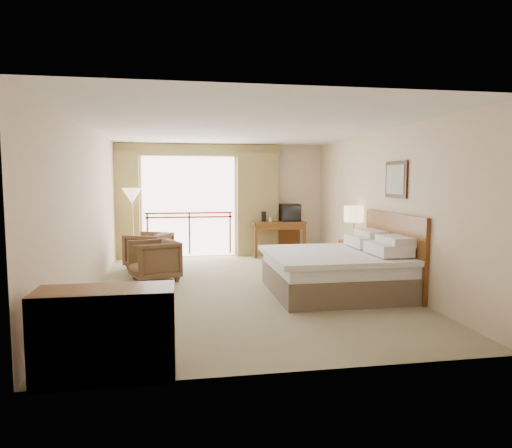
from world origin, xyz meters
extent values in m
plane|color=gray|center=(0.00, 0.00, 0.00)|extent=(7.00, 7.00, 0.00)
plane|color=white|center=(0.00, 0.00, 2.70)|extent=(7.00, 7.00, 0.00)
plane|color=beige|center=(0.00, 3.50, 1.35)|extent=(5.00, 0.00, 5.00)
plane|color=beige|center=(0.00, -3.50, 1.35)|extent=(5.00, 0.00, 5.00)
plane|color=beige|center=(-2.50, 0.00, 1.35)|extent=(0.00, 7.00, 7.00)
plane|color=beige|center=(2.50, 0.00, 1.35)|extent=(0.00, 7.00, 7.00)
plane|color=white|center=(-0.80, 3.48, 1.20)|extent=(2.40, 0.00, 2.40)
cube|color=#AC250E|center=(-0.80, 3.46, 0.95)|extent=(2.09, 0.03, 0.04)
cube|color=#AC250E|center=(-0.80, 3.46, 1.05)|extent=(2.09, 0.03, 0.04)
cube|color=#AC250E|center=(-1.79, 3.46, 0.55)|extent=(0.04, 0.03, 1.00)
cube|color=#AC250E|center=(-0.80, 3.46, 0.55)|extent=(0.04, 0.03, 1.00)
cube|color=#AC250E|center=(0.19, 3.46, 0.55)|extent=(0.04, 0.03, 1.00)
cube|color=olive|center=(-2.45, 3.35, 1.25)|extent=(1.00, 0.26, 2.50)
cube|color=olive|center=(0.85, 3.35, 1.25)|extent=(1.00, 0.26, 2.50)
cube|color=olive|center=(-0.80, 3.38, 2.55)|extent=(4.40, 0.22, 0.28)
cube|color=silver|center=(1.30, 3.47, 2.35)|extent=(0.50, 0.04, 0.50)
cube|color=brown|center=(1.45, -0.60, 0.20)|extent=(2.05, 2.00, 0.40)
cube|color=white|center=(1.45, -0.60, 0.50)|extent=(2.01, 1.96, 0.22)
cube|color=white|center=(1.40, -0.60, 0.63)|extent=(2.09, 2.06, 0.08)
cube|color=white|center=(2.15, -1.05, 0.78)|extent=(0.50, 0.75, 0.18)
cube|color=white|center=(2.15, -0.15, 0.78)|extent=(0.50, 0.75, 0.18)
cube|color=white|center=(2.28, -1.05, 0.90)|extent=(0.40, 0.70, 0.14)
cube|color=white|center=(2.28, -0.15, 0.90)|extent=(0.40, 0.70, 0.14)
cube|color=#5C2E10|center=(2.46, -0.60, 0.65)|extent=(0.06, 2.10, 1.30)
cube|color=black|center=(2.48, -0.60, 1.85)|extent=(0.03, 0.72, 0.60)
cube|color=silver|center=(2.46, -0.60, 1.85)|extent=(0.01, 0.60, 0.48)
cube|color=#5C2E10|center=(2.35, 0.84, 0.32)|extent=(0.46, 0.54, 0.65)
cylinder|color=tan|center=(2.35, 0.89, 0.69)|extent=(0.16, 0.16, 0.04)
cylinder|color=tan|center=(2.35, 0.89, 0.89)|extent=(0.03, 0.03, 0.40)
cylinder|color=#FFE5B2|center=(2.35, 0.89, 1.18)|extent=(0.38, 0.38, 0.31)
cube|color=black|center=(2.30, 0.69, 0.69)|extent=(0.24, 0.22, 0.09)
cube|color=#5C2E10|center=(1.32, 3.16, 0.82)|extent=(1.29, 0.62, 0.05)
cube|color=#5C2E10|center=(0.73, 2.89, 0.40)|extent=(0.06, 0.06, 0.80)
cube|color=#5C2E10|center=(1.91, 2.89, 0.40)|extent=(0.06, 0.06, 0.80)
cube|color=#5C2E10|center=(0.73, 3.43, 0.40)|extent=(0.06, 0.06, 0.80)
cube|color=#5C2E10|center=(1.91, 3.43, 0.40)|extent=(0.06, 0.06, 0.80)
cube|color=#5C2E10|center=(1.32, 3.43, 0.48)|extent=(1.18, 0.03, 0.59)
cube|color=#5C2E10|center=(1.32, 2.88, 0.73)|extent=(1.18, 0.03, 0.13)
cube|color=black|center=(1.62, 3.16, 1.05)|extent=(0.47, 0.36, 0.42)
cube|color=black|center=(1.62, 2.98, 1.05)|extent=(0.42, 0.02, 0.34)
cylinder|color=black|center=(0.97, 3.16, 0.96)|extent=(0.13, 0.13, 0.24)
cylinder|color=white|center=(1.12, 3.11, 0.89)|extent=(0.08, 0.08, 0.11)
cylinder|color=black|center=(1.04, 2.69, 0.16)|extent=(0.29, 0.29, 0.32)
imported|color=#4B3421|center=(-1.69, 2.13, 0.00)|extent=(1.08, 1.07, 0.75)
imported|color=#4B3421|center=(-1.51, 0.85, 0.00)|extent=(1.04, 1.02, 0.74)
cylinder|color=black|center=(-1.72, 1.36, 0.58)|extent=(0.54, 0.54, 0.04)
cylinder|color=black|center=(-1.72, 1.36, 0.29)|extent=(0.07, 0.07, 0.54)
cylinder|color=black|center=(-1.72, 1.36, 0.02)|extent=(0.39, 0.39, 0.03)
imported|color=white|center=(-1.72, 1.36, 0.60)|extent=(0.28, 0.29, 0.02)
cylinder|color=tan|center=(-2.06, 2.74, 0.01)|extent=(0.27, 0.27, 0.03)
cylinder|color=tan|center=(-2.06, 2.74, 0.72)|extent=(0.03, 0.03, 1.45)
cone|color=#FFE5B2|center=(-2.06, 2.74, 1.50)|extent=(0.42, 0.42, 0.34)
cube|color=#5C2E10|center=(-1.74, -3.31, 0.42)|extent=(1.26, 0.53, 0.84)
cube|color=black|center=(-1.74, -3.57, 0.42)|extent=(1.16, 0.02, 0.74)
camera|label=1|loc=(-1.06, -7.61, 1.84)|focal=32.00mm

